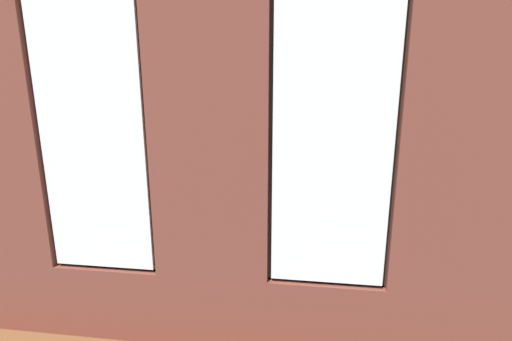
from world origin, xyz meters
TOP-DOWN VIEW (x-y plane):
  - ground_plane at (0.00, 0.00)m, footprint 6.26×5.75m
  - brick_wall_with_windows at (0.00, 2.49)m, footprint 5.66×0.30m
  - white_wall_right at (2.78, 0.20)m, footprint 0.10×4.75m
  - couch_by_window at (0.46, 1.85)m, footprint 1.78×0.87m
  - couch_left at (-2.13, 0.29)m, footprint 0.88×2.03m
  - coffee_table at (-0.23, -0.03)m, footprint 1.45×0.80m
  - cup_ceramic at (-0.34, 0.09)m, footprint 0.09×0.09m
  - candle_jar at (-0.04, -0.13)m, footprint 0.08×0.08m
  - table_plant_small at (0.21, 0.09)m, footprint 0.15×0.15m
  - remote_black at (-0.63, -0.17)m, footprint 0.13×0.17m
  - media_console at (2.48, 0.58)m, footprint 0.95×0.42m
  - tv_flatscreen at (2.48, 0.57)m, footprint 1.18×0.20m
  - papasan_chair at (0.23, -1.48)m, footprint 1.02×1.02m
  - potted_plant_corner_far_left at (-2.28, 1.95)m, footprint 0.93×0.97m
  - potted_plant_near_tv at (1.93, 1.50)m, footprint 0.69×0.69m
  - potted_plant_by_left_couch at (-1.73, -1.18)m, footprint 0.41×0.41m
  - potted_plant_beside_window_right at (1.68, 1.95)m, footprint 0.93×0.93m
  - potted_plant_foreground_right at (2.19, -1.83)m, footprint 0.69×0.85m

SIDE VIEW (x-z plane):
  - ground_plane at x=0.00m, z-range -0.10..0.00m
  - media_console at x=2.48m, z-range 0.00..0.60m
  - couch_left at x=-2.13m, z-range -0.07..0.73m
  - couch_by_window at x=0.46m, z-range -0.07..0.73m
  - coffee_table at x=-0.23m, z-range 0.16..0.57m
  - remote_black at x=-0.63m, z-range 0.42..0.44m
  - papasan_chair at x=0.23m, z-range 0.10..0.76m
  - candle_jar at x=-0.04m, z-range 0.42..0.51m
  - potted_plant_by_left_couch at x=-1.73m, z-range 0.12..0.81m
  - cup_ceramic at x=-0.34m, z-range 0.42..0.52m
  - table_plant_small at x=0.21m, z-range 0.42..0.67m
  - potted_plant_near_tv at x=1.93m, z-range 0.12..1.04m
  - potted_plant_beside_window_right at x=1.68m, z-range 0.19..1.33m
  - potted_plant_foreground_right at x=2.19m, z-range 0.10..1.49m
  - potted_plant_corner_far_left at x=-2.28m, z-range 0.19..1.52m
  - tv_flatscreen at x=2.48m, z-range 0.60..1.41m
  - brick_wall_with_windows at x=0.00m, z-range -0.05..2.98m
  - white_wall_right at x=2.78m, z-range 0.00..3.03m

